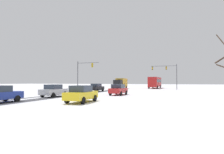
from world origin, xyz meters
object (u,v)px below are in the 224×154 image
object	(u,v)px
traffic_signal_near_left	(83,71)
car_black_lead	(96,88)
car_yellow_cab_fourth	(82,94)
box_truck_delivery	(121,83)
bus_oncoming	(155,82)
car_red_second	(118,90)
car_silver_third	(54,91)
traffic_signal_far_right	(168,71)

from	to	relation	value
traffic_signal_near_left	car_black_lead	distance (m)	5.34
car_yellow_cab_fourth	box_truck_delivery	bearing A→B (deg)	101.59
bus_oncoming	box_truck_delivery	distance (m)	10.92
car_black_lead	box_truck_delivery	size ratio (longest dim) A/B	0.55
car_black_lead	car_red_second	distance (m)	10.25
bus_oncoming	car_silver_third	bearing A→B (deg)	-103.68
car_red_second	car_yellow_cab_fourth	bearing A→B (deg)	-91.38
car_red_second	car_silver_third	world-z (taller)	same
car_red_second	car_black_lead	bearing A→B (deg)	134.30
box_truck_delivery	car_black_lead	bearing A→B (deg)	-89.23
traffic_signal_far_right	traffic_signal_near_left	xyz separation A→B (m)	(-16.84, -13.77, -0.30)
traffic_signal_far_right	car_yellow_cab_fourth	distance (m)	33.59
car_red_second	bus_oncoming	bearing A→B (deg)	86.70
traffic_signal_far_right	car_silver_third	world-z (taller)	traffic_signal_far_right
car_black_lead	car_red_second	size ratio (longest dim) A/B	1.00
traffic_signal_far_right	traffic_signal_near_left	size ratio (longest dim) A/B	1.00
traffic_signal_near_left	box_truck_delivery	bearing A→B (deg)	77.26
traffic_signal_near_left	car_silver_third	world-z (taller)	traffic_signal_near_left
car_black_lead	bus_oncoming	xyz separation A→B (m)	(8.91, 22.99, 1.18)
traffic_signal_far_right	car_silver_third	distance (m)	31.38
car_black_lead	car_silver_third	distance (m)	13.29
car_yellow_cab_fourth	box_truck_delivery	distance (m)	35.52
car_black_lead	car_silver_third	bearing A→B (deg)	-89.68
car_yellow_cab_fourth	bus_oncoming	distance (m)	40.83
car_red_second	bus_oncoming	xyz separation A→B (m)	(1.75, 30.32, 1.18)
traffic_signal_near_left	traffic_signal_far_right	bearing A→B (deg)	39.28
traffic_signal_near_left	car_yellow_cab_fourth	size ratio (longest dim) A/B	1.56
traffic_signal_near_left	car_silver_third	xyz separation A→B (m)	(3.87, -14.54, -3.55)
car_silver_third	box_truck_delivery	distance (m)	30.32
car_red_second	car_yellow_cab_fourth	xyz separation A→B (m)	(-0.25, -10.44, 0.00)
car_black_lead	bus_oncoming	world-z (taller)	bus_oncoming
car_black_lead	car_yellow_cab_fourth	bearing A→B (deg)	-68.77
car_black_lead	car_silver_third	xyz separation A→B (m)	(0.07, -13.29, 0.00)
traffic_signal_far_right	car_red_second	distance (m)	23.44
traffic_signal_near_left	box_truck_delivery	xyz separation A→B (m)	(3.56, 15.77, -2.73)
car_yellow_cab_fourth	bus_oncoming	bearing A→B (deg)	87.19
traffic_signal_near_left	box_truck_delivery	size ratio (longest dim) A/B	0.87
box_truck_delivery	bus_oncoming	bearing A→B (deg)	33.18
traffic_signal_far_right	car_yellow_cab_fourth	bearing A→B (deg)	-100.60
traffic_signal_far_right	bus_oncoming	bearing A→B (deg)	117.46
car_black_lead	car_yellow_cab_fourth	distance (m)	19.07
car_yellow_cab_fourth	car_red_second	bearing A→B (deg)	88.62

